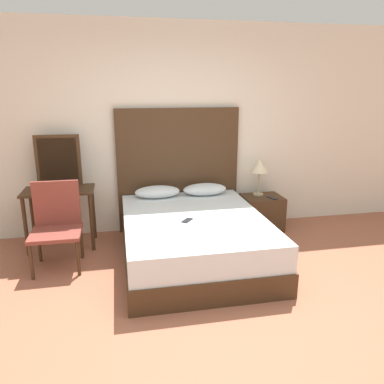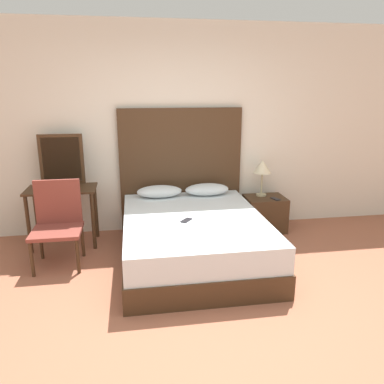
# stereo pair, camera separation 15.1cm
# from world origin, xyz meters

# --- Properties ---
(ground_plane) EXTENTS (16.00, 16.00, 0.00)m
(ground_plane) POSITION_xyz_m (0.00, 0.00, 0.00)
(ground_plane) COLOR #9E5B42
(wall_back) EXTENTS (10.00, 0.06, 2.70)m
(wall_back) POSITION_xyz_m (0.00, 2.35, 1.35)
(wall_back) COLOR silver
(wall_back) RESTS_ON ground_plane
(bed) EXTENTS (1.55, 2.00, 0.52)m
(bed) POSITION_xyz_m (0.14, 1.25, 0.26)
(bed) COLOR #422B19
(bed) RESTS_ON ground_plane
(headboard) EXTENTS (1.62, 0.05, 1.64)m
(headboard) POSITION_xyz_m (0.14, 2.28, 0.82)
(headboard) COLOR #422B19
(headboard) RESTS_ON ground_plane
(pillow_left) EXTENTS (0.58, 0.29, 0.15)m
(pillow_left) POSITION_xyz_m (-0.17, 2.05, 0.60)
(pillow_left) COLOR silver
(pillow_left) RESTS_ON bed
(pillow_right) EXTENTS (0.58, 0.29, 0.15)m
(pillow_right) POSITION_xyz_m (0.45, 2.05, 0.60)
(pillow_right) COLOR silver
(pillow_right) RESTS_ON bed
(phone_on_bed) EXTENTS (0.15, 0.16, 0.01)m
(phone_on_bed) POSITION_xyz_m (0.04, 1.12, 0.53)
(phone_on_bed) COLOR #232328
(phone_on_bed) RESTS_ON bed
(nightstand) EXTENTS (0.53, 0.43, 0.47)m
(nightstand) POSITION_xyz_m (1.25, 2.01, 0.23)
(nightstand) COLOR #422B19
(nightstand) RESTS_ON ground_plane
(table_lamp) EXTENTS (0.24, 0.24, 0.49)m
(table_lamp) POSITION_xyz_m (1.21, 2.10, 0.85)
(table_lamp) COLOR tan
(table_lamp) RESTS_ON nightstand
(phone_on_nightstand) EXTENTS (0.11, 0.16, 0.01)m
(phone_on_nightstand) POSITION_xyz_m (1.34, 1.90, 0.47)
(phone_on_nightstand) COLOR black
(phone_on_nightstand) RESTS_ON nightstand
(vanity_desk) EXTENTS (0.81, 0.47, 0.72)m
(vanity_desk) POSITION_xyz_m (-1.36, 1.93, 0.58)
(vanity_desk) COLOR #422B19
(vanity_desk) RESTS_ON ground_plane
(vanity_mirror) EXTENTS (0.53, 0.03, 0.62)m
(vanity_mirror) POSITION_xyz_m (-1.36, 2.14, 1.04)
(vanity_mirror) COLOR #422B19
(vanity_mirror) RESTS_ON vanity_desk
(chair) EXTENTS (0.52, 0.48, 0.92)m
(chair) POSITION_xyz_m (-1.33, 1.43, 0.50)
(chair) COLOR brown
(chair) RESTS_ON ground_plane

